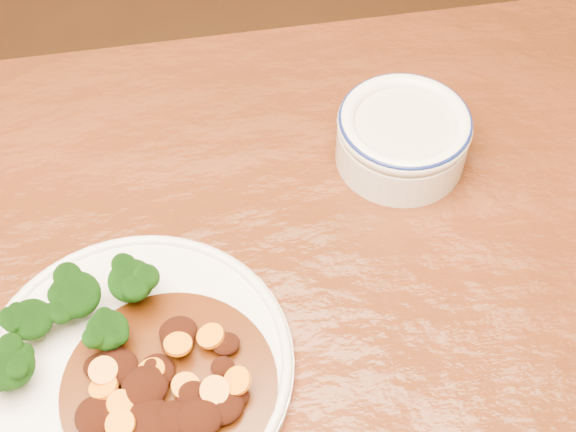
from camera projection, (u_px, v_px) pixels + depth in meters
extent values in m
cube|color=#58230F|center=(140.00, 412.00, 0.68)|extent=(1.59, 1.06, 0.04)
cylinder|color=silver|center=(136.00, 367.00, 0.68)|extent=(0.27, 0.27, 0.01)
torus|color=silver|center=(135.00, 364.00, 0.68)|extent=(0.27, 0.27, 0.01)
cylinder|color=olive|center=(135.00, 294.00, 0.71)|extent=(0.01, 0.01, 0.02)
ellipsoid|color=black|center=(131.00, 281.00, 0.69)|extent=(0.04, 0.04, 0.03)
cylinder|color=olive|center=(112.00, 341.00, 0.68)|extent=(0.01, 0.01, 0.02)
ellipsoid|color=black|center=(107.00, 330.00, 0.66)|extent=(0.04, 0.04, 0.03)
cylinder|color=olive|center=(81.00, 308.00, 0.70)|extent=(0.01, 0.01, 0.02)
ellipsoid|color=black|center=(76.00, 295.00, 0.68)|extent=(0.04, 0.04, 0.03)
cylinder|color=olive|center=(37.00, 331.00, 0.69)|extent=(0.01, 0.01, 0.02)
ellipsoid|color=black|center=(31.00, 319.00, 0.67)|extent=(0.04, 0.04, 0.03)
cylinder|color=olive|center=(16.00, 378.00, 0.66)|extent=(0.01, 0.01, 0.02)
ellipsoid|color=black|center=(9.00, 366.00, 0.64)|extent=(0.04, 0.04, 0.03)
cylinder|color=#491C07|center=(169.00, 386.00, 0.66)|extent=(0.18, 0.18, 0.00)
ellipsoid|color=black|center=(145.00, 386.00, 0.65)|extent=(0.04, 0.04, 0.02)
ellipsoid|color=black|center=(236.00, 396.00, 0.65)|extent=(0.02, 0.02, 0.01)
ellipsoid|color=black|center=(119.00, 373.00, 0.66)|extent=(0.02, 0.02, 0.01)
ellipsoid|color=black|center=(223.00, 366.00, 0.66)|extent=(0.02, 0.02, 0.01)
ellipsoid|color=black|center=(178.00, 341.00, 0.68)|extent=(0.03, 0.03, 0.01)
ellipsoid|color=black|center=(153.00, 428.00, 0.63)|extent=(0.03, 0.03, 0.02)
ellipsoid|color=black|center=(95.00, 416.00, 0.63)|extent=(0.03, 0.04, 0.02)
ellipsoid|color=black|center=(108.00, 402.00, 0.64)|extent=(0.03, 0.03, 0.01)
ellipsoid|color=black|center=(149.00, 422.00, 0.63)|extent=(0.04, 0.04, 0.02)
ellipsoid|color=black|center=(174.00, 420.00, 0.63)|extent=(0.03, 0.03, 0.01)
ellipsoid|color=black|center=(157.00, 372.00, 0.66)|extent=(0.03, 0.03, 0.02)
ellipsoid|color=black|center=(226.00, 344.00, 0.67)|extent=(0.02, 0.02, 0.01)
ellipsoid|color=black|center=(191.00, 394.00, 0.65)|extent=(0.03, 0.02, 0.01)
ellipsoid|color=black|center=(178.00, 331.00, 0.68)|extent=(0.03, 0.03, 0.02)
ellipsoid|color=black|center=(115.00, 367.00, 0.66)|extent=(0.04, 0.04, 0.02)
ellipsoid|color=black|center=(220.00, 402.00, 0.64)|extent=(0.04, 0.04, 0.02)
ellipsoid|color=black|center=(173.00, 421.00, 0.63)|extent=(0.04, 0.03, 0.02)
ellipsoid|color=black|center=(99.00, 366.00, 0.67)|extent=(0.03, 0.02, 0.01)
ellipsoid|color=black|center=(199.00, 418.00, 0.63)|extent=(0.04, 0.03, 0.02)
ellipsoid|color=black|center=(145.00, 427.00, 0.63)|extent=(0.02, 0.02, 0.01)
cylinder|color=orange|center=(178.00, 344.00, 0.66)|extent=(0.03, 0.03, 0.01)
cylinder|color=orange|center=(103.00, 371.00, 0.65)|extent=(0.03, 0.03, 0.01)
cylinder|color=orange|center=(120.00, 424.00, 0.62)|extent=(0.03, 0.03, 0.01)
cylinder|color=orange|center=(237.00, 381.00, 0.64)|extent=(0.03, 0.03, 0.02)
cylinder|color=orange|center=(103.00, 387.00, 0.64)|extent=(0.03, 0.03, 0.01)
cylinder|color=orange|center=(121.00, 404.00, 0.63)|extent=(0.03, 0.03, 0.02)
cylinder|color=orange|center=(215.00, 390.00, 0.64)|extent=(0.03, 0.03, 0.01)
cylinder|color=orange|center=(186.00, 386.00, 0.65)|extent=(0.03, 0.02, 0.01)
cylinder|color=orange|center=(211.00, 336.00, 0.67)|extent=(0.03, 0.03, 0.01)
cylinder|color=orange|center=(151.00, 371.00, 0.66)|extent=(0.03, 0.03, 0.01)
cylinder|color=white|center=(401.00, 144.00, 0.81)|extent=(0.13, 0.13, 0.04)
cylinder|color=beige|center=(404.00, 126.00, 0.79)|extent=(0.10, 0.10, 0.01)
torus|color=white|center=(405.00, 123.00, 0.79)|extent=(0.13, 0.13, 0.02)
torus|color=navy|center=(405.00, 120.00, 0.79)|extent=(0.13, 0.13, 0.01)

